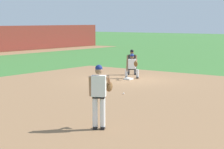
% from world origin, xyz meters
% --- Properties ---
extents(ground_plane, '(160.00, 160.00, 0.00)m').
position_xyz_m(ground_plane, '(0.00, 0.00, 0.00)').
color(ground_plane, '#3D7533').
extents(infield_dirt_patch, '(18.00, 18.00, 0.01)m').
position_xyz_m(infield_dirt_patch, '(-4.64, -2.71, 0.00)').
color(infield_dirt_patch, '#936B47').
rests_on(infield_dirt_patch, ground).
extents(first_base_bag, '(0.38, 0.38, 0.09)m').
position_xyz_m(first_base_bag, '(0.00, 0.00, 0.04)').
color(first_base_bag, white).
rests_on(first_base_bag, ground).
extents(baseball, '(0.07, 0.07, 0.07)m').
position_xyz_m(baseball, '(-3.97, -2.50, 0.04)').
color(baseball, white).
rests_on(baseball, ground).
extents(pitcher, '(0.84, 0.58, 1.86)m').
position_xyz_m(pitcher, '(-9.24, -5.41, 1.06)').
color(pitcher, black).
rests_on(pitcher, ground).
extents(first_baseman, '(0.82, 1.02, 1.34)m').
position_xyz_m(first_baseman, '(0.50, 0.11, 0.73)').
color(first_baseman, black).
rests_on(first_baseman, ground).
extents(umpire, '(0.62, 0.68, 1.46)m').
position_xyz_m(umpire, '(1.86, 1.06, 0.79)').
color(umpire, black).
rests_on(umpire, ground).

